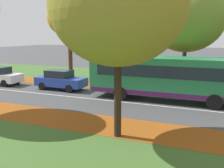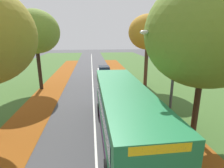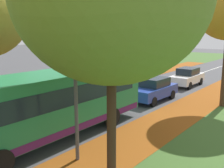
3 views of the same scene
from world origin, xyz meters
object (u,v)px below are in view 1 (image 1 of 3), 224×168
object	(u,v)px
bus	(166,76)
car_blue_lead	(61,80)
tree_right_mid	(69,18)
tree_left_near	(118,4)
tree_right_near	(186,17)
streetlamp_right	(183,45)

from	to	relation	value
bus	car_blue_lead	size ratio (longest dim) A/B	2.46
car_blue_lead	tree_right_mid	bearing A→B (deg)	20.66
tree_left_near	tree_right_mid	world-z (taller)	tree_left_near
tree_right_near	streetlamp_right	size ratio (longest dim) A/B	1.42
bus	streetlamp_right	bearing A→B (deg)	-20.41
streetlamp_right	tree_left_near	bearing A→B (deg)	171.29
car_blue_lead	tree_left_near	bearing A→B (deg)	-133.42
tree_right_near	bus	world-z (taller)	tree_right_near
bus	car_blue_lead	world-z (taller)	bus
tree_left_near	streetlamp_right	size ratio (longest dim) A/B	1.39
tree_left_near	tree_right_mid	xyz separation A→B (m)	(11.86, 9.65, 0.36)
tree_left_near	streetlamp_right	bearing A→B (deg)	-8.71
tree_left_near	tree_right_mid	distance (m)	15.29
bus	tree_right_near	bearing A→B (deg)	-9.46
tree_right_near	streetlamp_right	bearing A→B (deg)	-176.76
tree_left_near	tree_right_near	size ratio (longest dim) A/B	0.97
tree_left_near	bus	bearing A→B (deg)	-5.25
tree_left_near	car_blue_lead	bearing A→B (deg)	46.58
tree_right_mid	bus	distance (m)	12.09
streetlamp_right	car_blue_lead	world-z (taller)	streetlamp_right
tree_right_mid	bus	bearing A→B (deg)	-113.66
tree_right_mid	streetlamp_right	size ratio (longest dim) A/B	1.34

